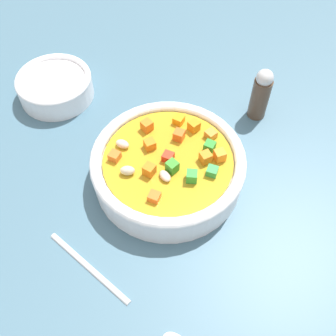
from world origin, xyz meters
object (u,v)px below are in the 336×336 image
object	(u,v)px
pepper_shaker	(261,94)
spoon	(132,305)
side_bowl_small	(55,86)
soup_bowl_main	(168,166)

from	to	relation	value
pepper_shaker	spoon	bearing A→B (deg)	41.73
spoon	side_bowl_small	world-z (taller)	side_bowl_small
soup_bowl_main	side_bowl_small	world-z (taller)	soup_bowl_main
spoon	pepper_shaker	distance (cm)	33.39
soup_bowl_main	pepper_shaker	world-z (taller)	pepper_shaker
spoon	pepper_shaker	world-z (taller)	pepper_shaker
side_bowl_small	spoon	bearing A→B (deg)	94.89
soup_bowl_main	side_bowl_small	bearing A→B (deg)	-59.36
soup_bowl_main	spoon	world-z (taller)	soup_bowl_main
soup_bowl_main	side_bowl_small	distance (cm)	23.12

